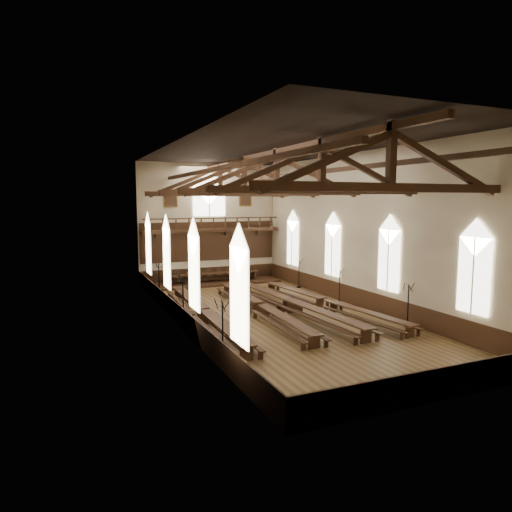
{
  "coord_description": "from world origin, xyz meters",
  "views": [
    {
      "loc": [
        -11.87,
        -24.24,
        6.9
      ],
      "look_at": [
        -0.65,
        1.5,
        3.48
      ],
      "focal_mm": 32.0,
      "sensor_mm": 36.0,
      "label": 1
    }
  ],
  "objects": [
    {
      "name": "wainscot_band",
      "position": [
        0.0,
        0.0,
        0.6
      ],
      "size": [
        12.0,
        26.0,
        1.2
      ],
      "color": "#381F10",
      "rests_on": "ground"
    },
    {
      "name": "refectory_row_a",
      "position": [
        -4.4,
        0.28,
        0.56
      ],
      "size": [
        1.79,
        14.58,
        0.76
      ],
      "color": "#3A1E12",
      "rests_on": "ground"
    },
    {
      "name": "side_windows",
      "position": [
        -0.0,
        -0.0,
        3.74
      ],
      "size": [
        11.85,
        19.8,
        4.5
      ],
      "color": "white",
      "rests_on": "room_walls"
    },
    {
      "name": "high_chairs",
      "position": [
        -0.3,
        12.19,
        0.76
      ],
      "size": [
        7.71,
        0.51,
        1.05
      ],
      "color": "#3A1E12",
      "rests_on": "dais"
    },
    {
      "name": "dais",
      "position": [
        -0.3,
        11.4,
        0.09
      ],
      "size": [
        11.4,
        2.79,
        0.19
      ],
      "primitive_type": "cube",
      "color": "#381F10",
      "rests_on": "ground"
    },
    {
      "name": "refectory_row_d",
      "position": [
        3.49,
        -0.14,
        0.52
      ],
      "size": [
        2.11,
        14.16,
        0.71
      ],
      "color": "#3A1E12",
      "rests_on": "ground"
    },
    {
      "name": "candelabrum_right_near",
      "position": [
        5.55,
        -5.15,
        0.74
      ],
      "size": [
        0.68,
        0.74,
        2.43
      ],
      "color": "black",
      "rests_on": "ground"
    },
    {
      "name": "refectory_row_b",
      "position": [
        -0.78,
        0.39,
        0.54
      ],
      "size": [
        1.81,
        14.31,
        0.73
      ],
      "color": "#3A1E12",
      "rests_on": "ground"
    },
    {
      "name": "candelabrum_right_far",
      "position": [
        5.55,
        7.19,
        0.72
      ],
      "size": [
        0.68,
        0.72,
        2.36
      ],
      "color": "black",
      "rests_on": "ground"
    },
    {
      "name": "room_walls",
      "position": [
        0.0,
        0.0,
        6.46
      ],
      "size": [
        26.0,
        26.0,
        26.0
      ],
      "color": "beige",
      "rests_on": "ground"
    },
    {
      "name": "candelabrum_left_far",
      "position": [
        -5.55,
        7.21,
        0.83
      ],
      "size": [
        0.75,
        0.83,
        2.72
      ],
      "color": "black",
      "rests_on": "ground"
    },
    {
      "name": "high_table",
      "position": [
        -0.3,
        11.4,
        0.82
      ],
      "size": [
        8.04,
        1.0,
        0.75
      ],
      "color": "#3A1E12",
      "rests_on": "dais"
    },
    {
      "name": "candelabrum_right_mid",
      "position": [
        5.55,
        1.49,
        0.71
      ],
      "size": [
        0.7,
        0.68,
        2.33
      ],
      "color": "black",
      "rests_on": "ground"
    },
    {
      "name": "refectory_row_c",
      "position": [
        1.17,
        0.45,
        0.59
      ],
      "size": [
        2.11,
        15.08,
        0.81
      ],
      "color": "#3A1E12",
      "rests_on": "ground"
    },
    {
      "name": "minstrels_gallery",
      "position": [
        0.0,
        12.66,
        3.91
      ],
      "size": [
        11.8,
        1.24,
        3.7
      ],
      "color": "#3A1E12",
      "rests_on": "room_walls"
    },
    {
      "name": "candelabrum_left_near",
      "position": [
        -5.55,
        -6.13,
        0.83
      ],
      "size": [
        0.82,
        0.81,
        2.74
      ],
      "color": "black",
      "rests_on": "ground"
    },
    {
      "name": "candelabrum_left_mid",
      "position": [
        -5.55,
        0.61,
        0.84
      ],
      "size": [
        0.79,
        0.84,
        2.77
      ],
      "color": "black",
      "rests_on": "ground"
    },
    {
      "name": "end_window",
      "position": [
        0.0,
        12.9,
        7.22
      ],
      "size": [
        2.8,
        0.12,
        3.8
      ],
      "color": "white",
      "rests_on": "room_walls"
    },
    {
      "name": "roof_trusses",
      "position": [
        0.0,
        -0.0,
        8.22
      ],
      "size": [
        11.7,
        25.7,
        2.8
      ],
      "color": "#3A1E12",
      "rests_on": "room_walls"
    },
    {
      "name": "portraits",
      "position": [
        0.0,
        12.9,
        7.1
      ],
      "size": [
        7.75,
        0.09,
        1.45
      ],
      "color": "brown",
      "rests_on": "room_walls"
    },
    {
      "name": "ground",
      "position": [
        0.0,
        0.0,
        0.0
      ],
      "size": [
        26.0,
        26.0,
        0.0
      ],
      "primitive_type": "plane",
      "color": "brown",
      "rests_on": "ground"
    }
  ]
}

